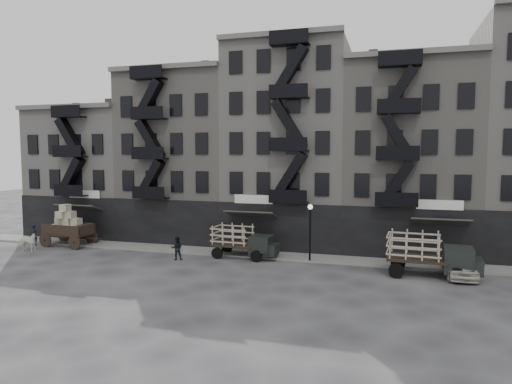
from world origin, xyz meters
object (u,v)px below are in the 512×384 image
(car_east, at_px, (459,264))
(pedestrian_mid, at_px, (177,248))
(wagon, at_px, (67,222))
(horse, at_px, (27,242))
(pedestrian_west, at_px, (34,235))
(stake_truck_west, at_px, (243,239))
(stake_truck_east, at_px, (430,252))

(car_east, distance_m, pedestrian_mid, 19.75)
(car_east, bearing_deg, wagon, 177.26)
(horse, bearing_deg, wagon, -30.66)
(wagon, xyz_separation_m, pedestrian_west, (-2.84, -0.80, -1.14))
(wagon, distance_m, stake_truck_west, 15.98)
(horse, xyz_separation_m, pedestrian_mid, (12.98, 0.83, 0.10))
(car_east, height_order, pedestrian_west, pedestrian_west)
(wagon, height_order, car_east, wagon)
(stake_truck_east, bearing_deg, wagon, -179.68)
(horse, bearing_deg, stake_truck_west, -82.33)
(wagon, bearing_deg, car_east, 0.95)
(stake_truck_west, relative_size, stake_truck_east, 0.87)
(horse, bearing_deg, pedestrian_west, 29.48)
(wagon, relative_size, stake_truck_west, 0.85)
(stake_truck_west, xyz_separation_m, pedestrian_mid, (-4.57, -2.03, -0.55))
(stake_truck_east, distance_m, pedestrian_west, 32.11)
(horse, height_order, stake_truck_west, stake_truck_west)
(stake_truck_east, bearing_deg, horse, -174.20)
(stake_truck_west, relative_size, pedestrian_west, 2.79)
(stake_truck_west, relative_size, pedestrian_mid, 2.88)
(wagon, xyz_separation_m, pedestrian_mid, (11.39, -2.03, -1.17))
(pedestrian_west, bearing_deg, stake_truck_west, -21.00)
(stake_truck_east, relative_size, pedestrian_west, 3.20)
(horse, bearing_deg, car_east, -88.41)
(horse, distance_m, wagon, 3.51)
(stake_truck_west, relative_size, car_east, 1.10)
(wagon, relative_size, pedestrian_west, 2.38)
(stake_truck_west, xyz_separation_m, pedestrian_west, (-18.80, -0.80, -0.52))
(stake_truck_west, bearing_deg, horse, -168.08)
(stake_truck_east, xyz_separation_m, pedestrian_mid, (-17.86, -0.34, -0.76))
(car_east, bearing_deg, pedestrian_west, 178.76)
(wagon, height_order, stake_truck_east, wagon)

